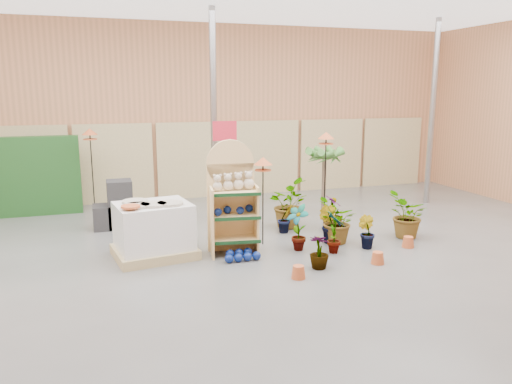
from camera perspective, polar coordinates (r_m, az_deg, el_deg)
room at (r=8.25m, az=-0.73°, el=7.36°), size 15.20×12.10×4.70m
display_shelf at (r=8.72m, az=-2.76°, el=-1.11°), size 0.90×0.64×1.99m
teddy_bears at (r=8.57m, az=-2.46°, el=1.06°), size 0.73×0.19×0.31m
gazing_balls_shelf at (r=8.64m, az=-2.56°, el=-2.08°), size 0.73×0.25×0.14m
gazing_balls_floor at (r=8.51m, az=-1.70°, el=-7.25°), size 0.63×0.39×0.15m
pallet_stack at (r=8.72m, az=-11.62°, el=-4.32°), size 1.47×1.28×0.98m
charcoal_planters at (r=10.72m, az=-15.78°, el=-1.82°), size 0.80×0.50×1.00m
trellis_stock at (r=12.38m, az=-24.02°, el=1.66°), size 2.00×0.30×1.80m
offer_sign at (r=10.33m, az=-3.59°, el=4.61°), size 0.50×0.08×2.20m
bird_table_front at (r=9.01m, az=0.80°, el=3.24°), size 0.34×0.34×1.64m
bird_table_right at (r=10.28m, az=8.01°, el=6.03°), size 0.34×0.34×1.99m
bird_table_back at (r=11.62m, az=-18.46°, el=6.22°), size 0.34×0.34×1.99m
palm at (r=11.34m, az=7.85°, el=4.33°), size 0.70×0.70×1.66m
potted_plant_0 at (r=8.94m, az=4.82°, el=-4.05°), size 0.45×0.52×0.84m
potted_plant_1 at (r=9.45m, az=8.28°, el=-3.71°), size 0.46×0.49×0.70m
potted_plant_2 at (r=9.39m, az=9.29°, el=-3.33°), size 1.00×1.02×0.86m
potted_plant_3 at (r=10.22m, az=8.77°, el=-2.43°), size 0.46×0.46×0.74m
potted_plant_5 at (r=10.03m, az=3.37°, el=-3.04°), size 0.38×0.33×0.58m
potted_plant_6 at (r=10.39m, az=3.54°, el=-1.34°), size 0.97×1.06×1.00m
potted_plant_7 at (r=8.11m, az=7.23°, el=-6.77°), size 0.43×0.43×0.56m
potted_plant_8 at (r=8.85m, az=8.98°, el=-4.55°), size 0.30×0.42×0.77m
potted_plant_9 at (r=9.27m, az=12.47°, el=-4.48°), size 0.35×0.39×0.60m
potted_plant_10 at (r=10.03m, az=16.94°, el=-2.57°), size 1.08×1.08×0.91m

